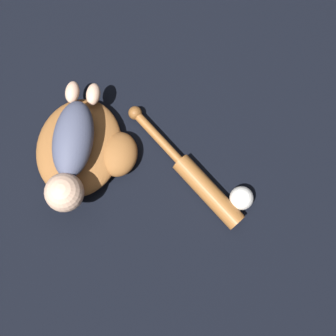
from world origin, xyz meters
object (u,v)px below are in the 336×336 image
Objects in this scene: baby_figure at (71,153)px; baseball at (241,198)px; baseball_glove at (86,149)px; baseball_bat at (196,179)px.

baseball is (0.04, 0.49, -0.09)m from baby_figure.
baseball_glove is 4.43× the size of baseball.
baseball_glove is at bearing -96.71° from baseball_bat.
baby_figure is 0.36m from baseball_bat.
baby_figure is at bearing -90.07° from baseball_bat.
baby_figure reaches higher than baseball_bat.
baseball_glove reaches higher than baseball_bat.
baseball is (0.08, 0.47, -0.00)m from baseball_glove.
baseball_bat is at bearing -105.87° from baseball.
baby_figure is at bearing -25.13° from baseball_glove.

